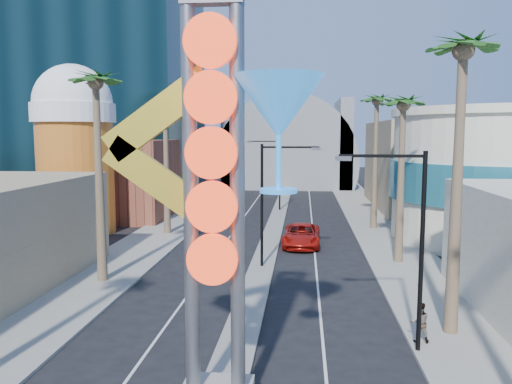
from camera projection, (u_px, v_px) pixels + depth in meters
The scene contains 21 objects.
sidewalk_west at pixel (177, 223), 47.97m from camera, with size 5.00×100.00×0.15m, color gray.
sidewalk_east at pixel (377, 227), 46.18m from camera, with size 5.00×100.00×0.15m, color gray.
median at pixel (277, 219), 50.04m from camera, with size 1.60×84.00×0.15m, color gray.
hotel_tower at pixel (110, 4), 63.06m from camera, with size 20.00×20.00×50.00m, color black.
brick_filler_west at pixel (121, 179), 51.10m from camera, with size 10.00×10.00×8.00m, color brown.
filler_east at pixel (419, 165), 57.85m from camera, with size 10.00×20.00×10.00m, color tan.
beer_mug at pixel (75, 143), 42.83m from camera, with size 7.00×7.00×14.50m.
turquoise_building at pixel (497, 176), 39.83m from camera, with size 16.60×16.60×10.60m.
canopy at pixel (288, 160), 83.17m from camera, with size 22.00×16.00×22.00m.
neon_sign at pixel (241, 180), 14.48m from camera, with size 6.53×2.60×12.55m.
streetlight_0 at pixel (270, 193), 31.64m from camera, with size 3.79×0.25×8.00m.
streetlight_1 at pixel (275, 168), 55.47m from camera, with size 3.79×0.25×8.00m.
streetlight_2 at pixel (410, 233), 19.19m from camera, with size 3.45×0.25×8.00m.
palm_1 at pixel (96, 94), 27.89m from camera, with size 2.40×2.40×12.70m.
palm_2 at pixel (165, 124), 41.89m from camera, with size 2.40×2.40×11.20m.
palm_3 at pixel (196, 126), 53.75m from camera, with size 2.40×2.40×11.20m.
palm_5 at pixel (463, 69), 20.21m from camera, with size 2.40×2.40×13.20m.
palm_6 at pixel (403, 114), 32.23m from camera, with size 2.40×2.40×11.70m.
palm_7 at pixel (377, 109), 43.99m from camera, with size 2.40×2.40×12.70m.
red_pickup at pixel (301, 235), 38.56m from camera, with size 2.78×6.02×1.67m, color #B2150D.
pedestrian_b at pixel (420, 322), 20.37m from camera, with size 0.81×0.63×1.67m, color gray.
Camera 1 is at (2.62, -11.36, 8.64)m, focal length 35.00 mm.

